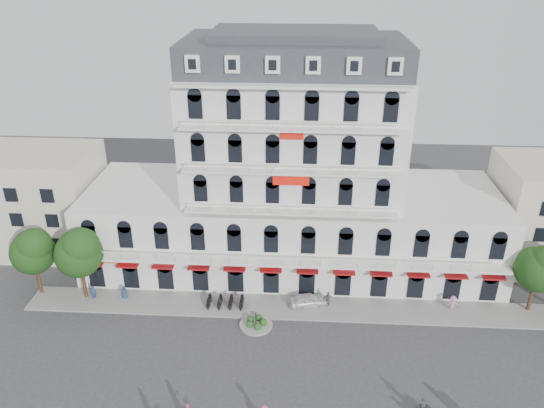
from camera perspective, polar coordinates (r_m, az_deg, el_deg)
The scene contains 15 objects.
ground at distance 47.72m, azimuth 1.38°, elevation -17.62°, with size 120.00×120.00×0.00m, color #38383A.
sidewalk at distance 54.54m, azimuth 1.75°, elevation -11.04°, with size 53.00×4.00×0.16m, color gray.
main_building at distance 57.35m, azimuth 2.17°, elevation 2.37°, with size 45.00×15.00×25.80m.
flank_building_west at distance 68.27m, azimuth -23.90°, elevation 0.40°, with size 14.00×10.00×12.00m, color beige.
traffic_island at distance 52.21m, azimuth -1.74°, elevation -12.74°, with size 3.20×3.20×1.60m.
parked_scooter_row at distance 54.92m, azimuth -5.02°, elevation -10.95°, with size 4.40×1.80×1.10m, color black, non-canonical shape.
tree_west_outer at distance 58.89m, azimuth -24.35°, elevation -4.47°, with size 4.50×4.48×7.76m.
tree_west_inner at distance 56.22m, azimuth -20.09°, elevation -4.74°, with size 4.76×4.76×8.25m.
tree_east_inner at distance 57.29m, azimuth 26.81°, elevation -6.04°, with size 4.40×4.37×7.57m.
parked_car at distance 54.59m, azimuth 3.91°, elevation -10.28°, with size 1.59×3.96×1.35m, color silver.
rider_northeast at distance 45.15m, azimuth 15.88°, elevation -20.31°, with size 1.56×1.00×2.03m.
pedestrian_left at distance 57.39m, azimuth -15.60°, elevation -9.18°, with size 0.75×0.49×1.54m, color navy.
pedestrian_mid at distance 54.55m, azimuth 6.06°, elevation -10.15°, with size 1.03×0.43×1.76m, color slate.
pedestrian_right at distance 56.59m, azimuth 18.84°, elevation -10.11°, with size 1.14×0.66×1.77m, color pink.
pedestrian_far at distance 58.13m, azimuth -18.61°, elevation -9.07°, with size 0.61×0.40×1.68m, color navy.
Camera 1 is at (0.98, -34.57, 32.88)m, focal length 35.00 mm.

